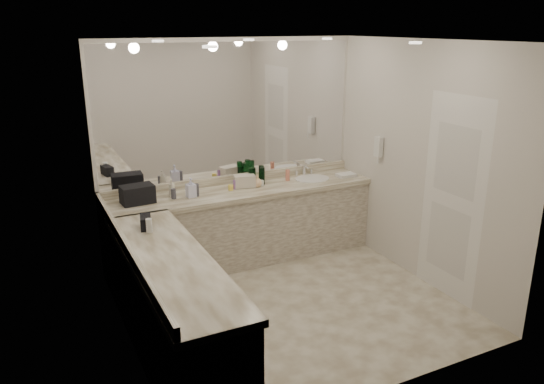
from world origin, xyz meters
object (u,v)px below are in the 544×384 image
soap_bottle_a (172,188)px  hand_towel (346,175)px  soap_bottle_b (191,187)px  cream_cosmetic_case (245,181)px  soap_bottle_c (257,181)px  sink (312,179)px  wall_phone (378,147)px  black_toiletry_bag (137,194)px

soap_bottle_a → hand_towel: bearing=-5.1°
hand_towel → soap_bottle_b: (-2.01, 0.08, 0.09)m
cream_cosmetic_case → hand_towel: (1.33, -0.16, -0.05)m
cream_cosmetic_case → soap_bottle_c: bearing=-9.3°
sink → soap_bottle_c: (-0.75, 0.00, 0.08)m
sink → cream_cosmetic_case: bearing=176.1°
hand_towel → soap_bottle_a: 2.21m
sink → soap_bottle_a: 1.76m
soap_bottle_a → soap_bottle_b: (0.18, -0.12, 0.01)m
cream_cosmetic_case → hand_towel: 1.34m
cream_cosmetic_case → soap_bottle_b: bearing=-160.5°
wall_phone → soap_bottle_c: bearing=159.6°
cream_cosmetic_case → soap_bottle_b: size_ratio=1.10×
hand_towel → soap_bottle_b: size_ratio=1.06×
hand_towel → soap_bottle_c: soap_bottle_c is taller
soap_bottle_c → black_toiletry_bag: bearing=178.9°
hand_towel → soap_bottle_a: (-2.19, 0.20, 0.08)m
wall_phone → black_toiletry_bag: (-2.76, 0.53, -0.35)m
black_toiletry_bag → soap_bottle_c: black_toiletry_bag is taller
sink → black_toiletry_bag: bearing=179.2°
sink → black_toiletry_bag: 2.16m
hand_towel → soap_bottle_a: soap_bottle_a is taller
soap_bottle_a → wall_phone: bearing=-14.3°
wall_phone → soap_bottle_c: size_ratio=1.65×
hand_towel → soap_bottle_b: bearing=177.8°
soap_bottle_c → soap_bottle_b: bearing=-178.3°
sink → cream_cosmetic_case: (-0.89, 0.06, 0.08)m
wall_phone → hand_towel: size_ratio=1.03×
black_toiletry_bag → hand_towel: size_ratio=1.48×
wall_phone → black_toiletry_bag: wall_phone is taller
soap_bottle_b → black_toiletry_bag: bearing=175.0°
soap_bottle_b → hand_towel: bearing=-2.2°
soap_bottle_a → cream_cosmetic_case: bearing=-2.6°
black_toiletry_bag → wall_phone: bearing=-10.9°
black_toiletry_bag → cream_cosmetic_case: (1.26, 0.03, -0.03)m
sink → soap_bottle_c: 0.75m
wall_phone → hand_towel: 0.61m
hand_towel → soap_bottle_a: size_ratio=1.17×
soap_bottle_a → soap_bottle_b: soap_bottle_b is taller
wall_phone → black_toiletry_bag: bearing=169.1°
wall_phone → soap_bottle_b: wall_phone is taller
soap_bottle_b → cream_cosmetic_case: bearing=6.7°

